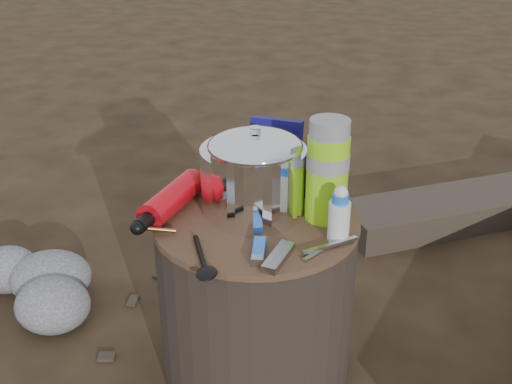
% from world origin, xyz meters
% --- Properties ---
extents(ground, '(60.00, 60.00, 0.00)m').
position_xyz_m(ground, '(0.00, 0.00, 0.00)').
color(ground, '#2F2316').
rests_on(ground, ground).
extents(stump, '(0.45, 0.45, 0.42)m').
position_xyz_m(stump, '(0.00, 0.00, 0.21)').
color(stump, black).
rests_on(stump, ground).
extents(log_small, '(1.15, 0.84, 0.10)m').
position_xyz_m(log_small, '(0.68, 0.98, 0.05)').
color(log_small, '#362E25').
rests_on(log_small, ground).
extents(foil_windscreen, '(0.23, 0.23, 0.14)m').
position_xyz_m(foil_windscreen, '(-0.02, 0.05, 0.49)').
color(foil_windscreen, white).
rests_on(foil_windscreen, stump).
extents(camping_pot, '(0.20, 0.20, 0.20)m').
position_xyz_m(camping_pot, '(-0.00, 0.01, 0.52)').
color(camping_pot, white).
rests_on(camping_pot, stump).
extents(fuel_bottle, '(0.10, 0.26, 0.06)m').
position_xyz_m(fuel_bottle, '(-0.19, -0.02, 0.45)').
color(fuel_bottle, red).
rests_on(fuel_bottle, stump).
extents(thermos, '(0.09, 0.09, 0.22)m').
position_xyz_m(thermos, '(0.15, 0.04, 0.53)').
color(thermos, '#82C915').
rests_on(thermos, stump).
extents(travel_mug, '(0.07, 0.07, 0.11)m').
position_xyz_m(travel_mug, '(0.12, 0.15, 0.47)').
color(travel_mug, black).
rests_on(travel_mug, stump).
extents(stuff_sack, '(0.15, 0.13, 0.11)m').
position_xyz_m(stuff_sack, '(-0.10, 0.17, 0.47)').
color(stuff_sack, yellow).
rests_on(stuff_sack, stump).
extents(food_pouch, '(0.13, 0.04, 0.16)m').
position_xyz_m(food_pouch, '(0.00, 0.19, 0.50)').
color(food_pouch, '#110D58').
rests_on(food_pouch, stump).
extents(lighter, '(0.04, 0.09, 0.02)m').
position_xyz_m(lighter, '(0.04, -0.14, 0.43)').
color(lighter, blue).
rests_on(lighter, stump).
extents(multitool, '(0.05, 0.11, 0.01)m').
position_xyz_m(multitool, '(0.08, -0.16, 0.42)').
color(multitool, '#A2A2A7').
rests_on(multitool, stump).
extents(pot_grabber, '(0.11, 0.12, 0.01)m').
position_xyz_m(pot_grabber, '(0.17, -0.10, 0.42)').
color(pot_grabber, '#A2A2A7').
rests_on(pot_grabber, stump).
extents(spork, '(0.10, 0.15, 0.01)m').
position_xyz_m(spork, '(-0.07, -0.18, 0.42)').
color(spork, black).
rests_on(spork, stump).
extents(squeeze_bottle, '(0.04, 0.04, 0.11)m').
position_xyz_m(squeeze_bottle, '(0.19, -0.05, 0.47)').
color(squeeze_bottle, silver).
rests_on(squeeze_bottle, stump).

